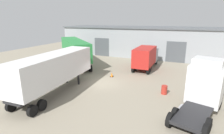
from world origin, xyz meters
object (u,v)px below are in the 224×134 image
gravel_pile (14,70)px  oil_drum (164,90)px  tractor_unit_white (204,86)px  container_trailer_green (75,49)px  traffic_cone (112,75)px  box_truck_grey (146,56)px  container_trailer_orange (54,69)px

gravel_pile → oil_drum: gravel_pile is taller
tractor_unit_white → container_trailer_green: size_ratio=0.66×
tractor_unit_white → container_trailer_green: bearing=81.1°
tractor_unit_white → traffic_cone: (-10.19, 4.87, -1.77)m
oil_drum → gravel_pile: bearing=-172.4°
container_trailer_green → box_truck_grey: 11.35m
container_trailer_orange → gravel_pile: bearing=75.3°
container_trailer_orange → container_trailer_green: bearing=22.3°
tractor_unit_white → container_trailer_green: (-18.19, 8.28, 0.55)m
tractor_unit_white → box_truck_grey: size_ratio=0.91×
container_trailer_green → traffic_cone: container_trailer_green is taller
container_trailer_green → traffic_cone: size_ratio=18.45×
oil_drum → container_trailer_orange: bearing=-157.6°
container_trailer_orange → traffic_cone: container_trailer_orange is taller
container_trailer_green → gravel_pile: (-3.26, -8.75, -1.58)m
tractor_unit_white → oil_drum: size_ratio=7.56×
container_trailer_green → box_truck_grey: (11.07, 2.43, -0.73)m
gravel_pile → oil_drum: 18.40m
tractor_unit_white → oil_drum: (-3.22, 1.97, -1.58)m
container_trailer_orange → box_truck_grey: size_ratio=1.42×
tractor_unit_white → gravel_pile: (-21.45, -0.47, -1.03)m
box_truck_grey → oil_drum: 9.68m
tractor_unit_white → traffic_cone: size_ratio=12.10×
tractor_unit_white → oil_drum: tractor_unit_white is taller
gravel_pile → oil_drum: size_ratio=4.33×
container_trailer_orange → tractor_unit_white: bearing=-83.7°
tractor_unit_white → container_trailer_orange: size_ratio=0.64×
tractor_unit_white → gravel_pile: size_ratio=1.75×
traffic_cone → oil_drum: bearing=-22.6°
tractor_unit_white → container_trailer_green: 19.99m
box_truck_grey → oil_drum: (3.90, -8.74, -1.41)m
tractor_unit_white → box_truck_grey: (-7.13, 10.71, -0.17)m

